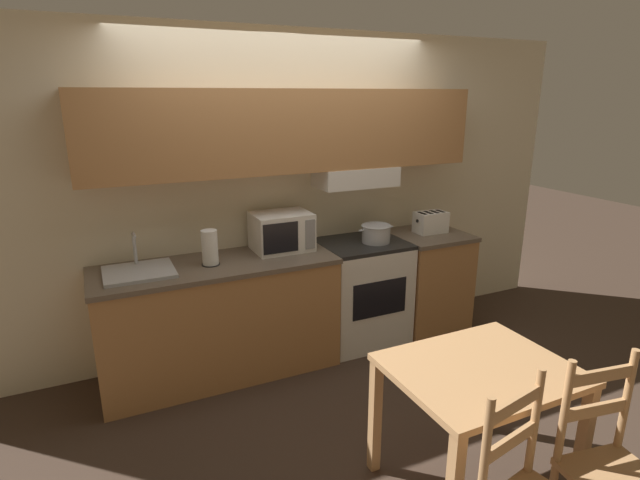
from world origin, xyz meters
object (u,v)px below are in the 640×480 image
object	(u,v)px
stove_range	(361,291)
chair_right_of_table	(611,472)
cooking_pot	(376,233)
dining_table	(479,386)
microwave	(281,231)
toaster	(431,222)
sink_basin	(139,271)
paper_towel_roll	(210,248)

from	to	relation	value
stove_range	chair_right_of_table	bearing A→B (deg)	-91.53
stove_range	chair_right_of_table	world-z (taller)	chair_right_of_table
cooking_pot	dining_table	distance (m)	1.77
microwave	toaster	size ratio (longest dim) A/B	1.54
dining_table	chair_right_of_table	distance (m)	0.65
toaster	chair_right_of_table	distance (m)	2.51
stove_range	cooking_pot	world-z (taller)	cooking_pot
microwave	chair_right_of_table	size ratio (longest dim) A/B	0.46
cooking_pot	microwave	size ratio (longest dim) A/B	0.73
sink_basin	paper_towel_roll	size ratio (longest dim) A/B	1.81
microwave	toaster	world-z (taller)	microwave
microwave	sink_basin	distance (m)	1.09
cooking_pot	sink_basin	xyz separation A→B (m)	(-1.86, 0.04, -0.06)
stove_range	microwave	size ratio (longest dim) A/B	1.99
cooking_pot	paper_towel_roll	xyz separation A→B (m)	(-1.37, 0.02, 0.05)
stove_range	microwave	xyz separation A→B (m)	(-0.68, 0.09, 0.59)
paper_towel_roll	sink_basin	bearing A→B (deg)	177.16
toaster	sink_basin	bearing A→B (deg)	-179.62
microwave	dining_table	size ratio (longest dim) A/B	0.49
sink_basin	chair_right_of_table	xyz separation A→B (m)	(1.70, -2.32, -0.44)
cooking_pot	dining_table	xyz separation A→B (m)	(-0.39, -1.69, -0.35)
toaster	dining_table	xyz separation A→B (m)	(-0.99, -1.75, -0.37)
stove_range	cooking_pot	distance (m)	0.53
cooking_pot	dining_table	bearing A→B (deg)	-103.14
stove_range	sink_basin	bearing A→B (deg)	-179.69
toaster	dining_table	size ratio (longest dim) A/B	0.32
microwave	sink_basin	world-z (taller)	microwave
sink_basin	paper_towel_roll	world-z (taller)	sink_basin
stove_range	microwave	bearing A→B (deg)	172.44
microwave	cooking_pot	bearing A→B (deg)	-10.38
toaster	chair_right_of_table	xyz separation A→B (m)	(-0.76, -2.34, -0.52)
microwave	stove_range	bearing A→B (deg)	-7.56
microwave	paper_towel_roll	size ratio (longest dim) A/B	1.74
sink_basin	paper_towel_roll	distance (m)	0.50
stove_range	sink_basin	size ratio (longest dim) A/B	1.91
microwave	paper_towel_roll	bearing A→B (deg)	-168.22
stove_range	cooking_pot	size ratio (longest dim) A/B	2.73
microwave	dining_table	distance (m)	1.92
toaster	chair_right_of_table	bearing A→B (deg)	-107.92
microwave	dining_table	world-z (taller)	microwave
toaster	sink_basin	world-z (taller)	sink_basin
stove_range	chair_right_of_table	size ratio (longest dim) A/B	0.91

